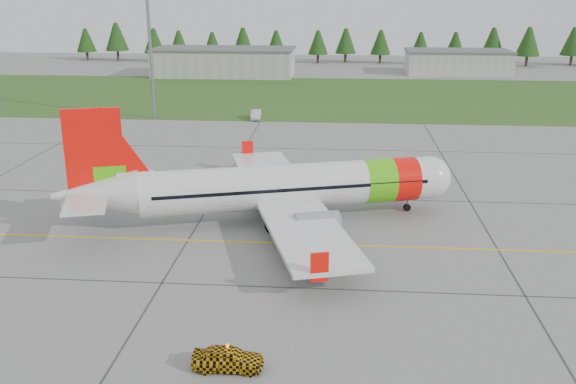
{
  "coord_description": "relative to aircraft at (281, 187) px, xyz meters",
  "views": [
    {
      "loc": [
        -2.81,
        -40.16,
        19.9
      ],
      "look_at": [
        -6.96,
        10.74,
        3.52
      ],
      "focal_mm": 40.0,
      "sensor_mm": 36.0,
      "label": 1
    }
  ],
  "objects": [
    {
      "name": "service_van",
      "position": [
        -8.18,
        45.37,
        -0.88
      ],
      "size": [
        1.66,
        1.58,
        4.4
      ],
      "primitive_type": "imported",
      "rotation": [
        0.0,
        0.0,
        0.09
      ],
      "color": "beige",
      "rests_on": "ground"
    },
    {
      "name": "taxi_guideline",
      "position": [
        7.78,
        -5.5,
        -3.07
      ],
      "size": [
        120.0,
        0.25,
        0.02
      ],
      "primitive_type": "cube",
      "color": "gold",
      "rests_on": "ground"
    },
    {
      "name": "hangar_east",
      "position": [
        32.78,
        104.5,
        -0.48
      ],
      "size": [
        24.0,
        12.0,
        5.2
      ],
      "primitive_type": "cube",
      "color": "#A8A8A3",
      "rests_on": "ground"
    },
    {
      "name": "aircraft",
      "position": [
        0.0,
        0.0,
        0.0
      ],
      "size": [
        34.39,
        32.47,
        10.67
      ],
      "rotation": [
        0.0,
        0.0,
        0.29
      ],
      "color": "silver",
      "rests_on": "ground"
    },
    {
      "name": "ground",
      "position": [
        7.78,
        -13.5,
        -3.08
      ],
      "size": [
        320.0,
        320.0,
        0.0
      ],
      "primitive_type": "plane",
      "color": "gray",
      "rests_on": "ground"
    },
    {
      "name": "grass_strip",
      "position": [
        7.78,
        68.5,
        -3.06
      ],
      "size": [
        320.0,
        50.0,
        0.03
      ],
      "primitive_type": "cube",
      "color": "#30561E",
      "rests_on": "ground"
    },
    {
      "name": "follow_me_car",
      "position": [
        -0.75,
        -23.65,
        -1.12
      ],
      "size": [
        1.35,
        1.59,
        3.91
      ],
      "primitive_type": "imported",
      "rotation": [
        0.0,
        0.0,
        1.58
      ],
      "color": "#F7B60D",
      "rests_on": "ground"
    },
    {
      "name": "treeline",
      "position": [
        7.78,
        124.5,
        1.92
      ],
      "size": [
        160.0,
        8.0,
        10.0
      ],
      "primitive_type": null,
      "color": "#1C3F14",
      "rests_on": "ground"
    },
    {
      "name": "hangar_west",
      "position": [
        -22.22,
        96.5,
        -0.08
      ],
      "size": [
        32.0,
        14.0,
        6.0
      ],
      "primitive_type": "cube",
      "color": "#A8A8A3",
      "rests_on": "ground"
    },
    {
      "name": "floodlight_mast",
      "position": [
        -24.22,
        44.5,
        6.92
      ],
      "size": [
        0.5,
        0.5,
        20.0
      ],
      "primitive_type": "cylinder",
      "color": "slate",
      "rests_on": "ground"
    }
  ]
}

